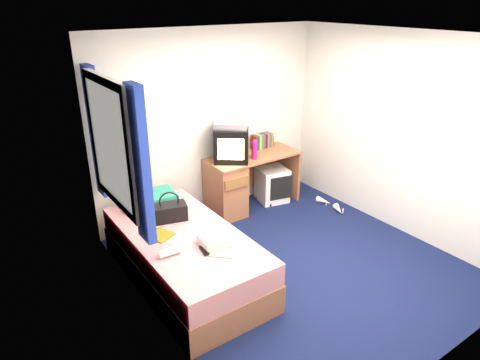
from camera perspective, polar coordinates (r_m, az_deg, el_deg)
ground at (r=4.85m, az=7.19°, el=-11.01°), size 3.40×3.40×0.00m
room_shell at (r=4.21m, az=8.17°, el=5.54°), size 3.40×3.40×3.40m
bed at (r=4.48m, az=-7.32°, el=-10.07°), size 1.01×2.00×0.54m
pillow at (r=4.95m, az=-11.85°, el=-2.55°), size 0.59×0.40×0.12m
desk at (r=5.75m, az=-0.59°, el=-0.39°), size 1.30×0.55×0.75m
storage_cube at (r=6.12m, az=4.30°, el=-0.59°), size 0.46×0.46×0.49m
crt_tv at (r=5.52m, az=-1.14°, el=4.80°), size 0.59×0.58×0.43m
vcr at (r=5.44m, az=-1.16°, el=7.38°), size 0.51×0.49×0.08m
book_row at (r=6.03m, az=2.96°, el=5.23°), size 0.31×0.13×0.20m
picture_frame at (r=6.16m, az=4.10°, el=5.32°), size 0.03×0.12×0.14m
pink_water_bottle at (r=5.59m, az=1.94°, el=3.95°), size 0.08×0.08×0.23m
aerosol_can at (r=5.75m, az=0.79°, el=4.21°), size 0.06×0.06×0.17m
handbag at (r=4.57m, az=-9.36°, el=-4.15°), size 0.39×0.28×0.32m
towel at (r=4.11m, az=-3.33°, el=-8.00°), size 0.29×0.25×0.09m
magazine at (r=4.35m, az=-10.89°, el=-7.15°), size 0.30×0.34×0.01m
water_bottle at (r=4.00m, az=-9.42°, el=-9.47°), size 0.20×0.08×0.07m
colour_swatch_fan at (r=3.96m, az=-2.54°, el=-10.02°), size 0.20×0.19×0.01m
remote_control at (r=4.03m, az=-4.78°, el=-9.37°), size 0.07×0.17×0.02m
window_assembly at (r=4.21m, az=-16.44°, el=4.31°), size 0.11×1.42×1.40m
white_heels at (r=6.09m, az=12.06°, el=-3.32°), size 0.18×0.54×0.09m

